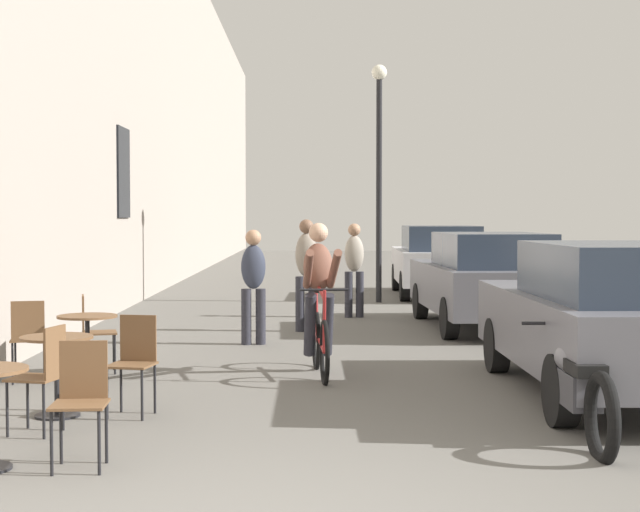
{
  "coord_description": "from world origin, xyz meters",
  "views": [
    {
      "loc": [
        0.33,
        -5.16,
        1.79
      ],
      "look_at": [
        0.57,
        16.54,
        0.88
      ],
      "focal_mm": 53.75,
      "sensor_mm": 36.0,
      "label": 1
    }
  ],
  "objects_px": {
    "cafe_chair_mid_toward_street": "(134,357)",
    "parked_car_third": "(438,260)",
    "pedestrian_mid": "(306,268)",
    "parked_car_second": "(486,279)",
    "pedestrian_near": "(253,280)",
    "street_lamp": "(379,152)",
    "parked_car_nearest": "(610,317)",
    "cyclist_on_bicycle": "(319,303)",
    "cafe_chair_near_toward_street": "(81,395)",
    "cafe_chair_far_toward_wall": "(93,328)",
    "pedestrian_far": "(354,265)",
    "cafe_table_far": "(87,334)",
    "cafe_chair_far_toward_street": "(29,335)",
    "parked_motorcycle": "(576,387)",
    "cafe_table_mid": "(57,358)",
    "cafe_chair_mid_toward_wall": "(44,371)"
  },
  "relations": [
    {
      "from": "parked_car_third",
      "to": "pedestrian_mid",
      "type": "bearing_deg",
      "value": -114.11
    },
    {
      "from": "cafe_chair_near_toward_street",
      "to": "street_lamp",
      "type": "bearing_deg",
      "value": 76.74
    },
    {
      "from": "parked_car_third",
      "to": "parked_motorcycle",
      "type": "bearing_deg",
      "value": -93.03
    },
    {
      "from": "street_lamp",
      "to": "parked_motorcycle",
      "type": "xyz_separation_m",
      "value": [
        0.72,
        -12.13,
        -2.7
      ]
    },
    {
      "from": "parked_car_third",
      "to": "parked_motorcycle",
      "type": "xyz_separation_m",
      "value": [
        -0.72,
        -13.63,
        -0.41
      ]
    },
    {
      "from": "pedestrian_near",
      "to": "cafe_chair_mid_toward_wall",
      "type": "bearing_deg",
      "value": -104.34
    },
    {
      "from": "cafe_chair_mid_toward_street",
      "to": "cafe_chair_mid_toward_wall",
      "type": "relative_size",
      "value": 1.0
    },
    {
      "from": "cafe_chair_far_toward_street",
      "to": "pedestrian_far",
      "type": "xyz_separation_m",
      "value": [
        3.79,
        6.61,
        0.42
      ]
    },
    {
      "from": "cafe_chair_near_toward_street",
      "to": "cafe_chair_far_toward_street",
      "type": "bearing_deg",
      "value": 111.84
    },
    {
      "from": "cafe_chair_near_toward_street",
      "to": "cafe_chair_far_toward_wall",
      "type": "xyz_separation_m",
      "value": [
        -0.84,
        4.08,
        0.0
      ]
    },
    {
      "from": "cafe_table_far",
      "to": "pedestrian_near",
      "type": "relative_size",
      "value": 0.45
    },
    {
      "from": "cafe_table_far",
      "to": "pedestrian_near",
      "type": "height_order",
      "value": "pedestrian_near"
    },
    {
      "from": "parked_car_nearest",
      "to": "parked_motorcycle",
      "type": "distance_m",
      "value": 1.88
    },
    {
      "from": "cafe_chair_far_toward_street",
      "to": "parked_car_second",
      "type": "bearing_deg",
      "value": 40.14
    },
    {
      "from": "cafe_chair_mid_toward_street",
      "to": "street_lamp",
      "type": "distance_m",
      "value": 11.9
    },
    {
      "from": "cafe_chair_near_toward_street",
      "to": "street_lamp",
      "type": "xyz_separation_m",
      "value": [
        3.06,
        13.01,
        2.59
      ]
    },
    {
      "from": "cafe_chair_far_toward_wall",
      "to": "pedestrian_far",
      "type": "height_order",
      "value": "pedestrian_far"
    },
    {
      "from": "cafe_table_mid",
      "to": "parked_car_third",
      "type": "distance_m",
      "value": 13.8
    },
    {
      "from": "pedestrian_near",
      "to": "street_lamp",
      "type": "height_order",
      "value": "street_lamp"
    },
    {
      "from": "pedestrian_near",
      "to": "parked_car_nearest",
      "type": "xyz_separation_m",
      "value": [
        3.73,
        -3.95,
        -0.11
      ]
    },
    {
      "from": "pedestrian_far",
      "to": "parked_car_third",
      "type": "xyz_separation_m",
      "value": [
        2.09,
        4.48,
        -0.12
      ]
    },
    {
      "from": "pedestrian_far",
      "to": "pedestrian_mid",
      "type": "bearing_deg",
      "value": -112.1
    },
    {
      "from": "cafe_chair_far_toward_wall",
      "to": "cafe_table_far",
      "type": "bearing_deg",
      "value": -82.72
    },
    {
      "from": "cafe_chair_mid_toward_wall",
      "to": "cyclist_on_bicycle",
      "type": "relative_size",
      "value": 0.51
    },
    {
      "from": "pedestrian_mid",
      "to": "cafe_chair_far_toward_wall",
      "type": "bearing_deg",
      "value": -121.83
    },
    {
      "from": "cafe_chair_near_toward_street",
      "to": "cafe_table_far",
      "type": "xyz_separation_m",
      "value": [
        -0.77,
        3.51,
        0.0
      ]
    },
    {
      "from": "cafe_chair_far_toward_street",
      "to": "parked_motorcycle",
      "type": "relative_size",
      "value": 0.41
    },
    {
      "from": "cafe_chair_mid_toward_street",
      "to": "cafe_chair_far_toward_street",
      "type": "xyz_separation_m",
      "value": [
        -1.42,
        1.64,
        0.0
      ]
    },
    {
      "from": "cafe_chair_far_toward_street",
      "to": "cyclist_on_bicycle",
      "type": "height_order",
      "value": "cyclist_on_bicycle"
    },
    {
      "from": "parked_car_third",
      "to": "parked_car_second",
      "type": "bearing_deg",
      "value": -90.78
    },
    {
      "from": "pedestrian_far",
      "to": "parked_car_second",
      "type": "height_order",
      "value": "pedestrian_far"
    },
    {
      "from": "cafe_table_far",
      "to": "cafe_chair_near_toward_street",
      "type": "bearing_deg",
      "value": -77.66
    },
    {
      "from": "cafe_chair_far_toward_street",
      "to": "cafe_chair_near_toward_street",
      "type": "bearing_deg",
      "value": -68.16
    },
    {
      "from": "cafe_table_far",
      "to": "pedestrian_near",
      "type": "bearing_deg",
      "value": 61.57
    },
    {
      "from": "cafe_chair_mid_toward_street",
      "to": "parked_car_third",
      "type": "height_order",
      "value": "parked_car_third"
    },
    {
      "from": "cafe_chair_mid_toward_street",
      "to": "pedestrian_far",
      "type": "xyz_separation_m",
      "value": [
        2.37,
        8.25,
        0.42
      ]
    },
    {
      "from": "cafe_chair_near_toward_street",
      "to": "pedestrian_mid",
      "type": "relative_size",
      "value": 0.51
    },
    {
      "from": "cafe_chair_mid_toward_street",
      "to": "parked_car_third",
      "type": "bearing_deg",
      "value": 70.71
    },
    {
      "from": "cafe_table_mid",
      "to": "parked_car_nearest",
      "type": "bearing_deg",
      "value": 9.01
    },
    {
      "from": "cafe_table_far",
      "to": "parked_motorcycle",
      "type": "bearing_deg",
      "value": -29.96
    },
    {
      "from": "pedestrian_mid",
      "to": "pedestrian_far",
      "type": "relative_size",
      "value": 1.05
    },
    {
      "from": "pedestrian_mid",
      "to": "pedestrian_near",
      "type": "bearing_deg",
      "value": -116.1
    },
    {
      "from": "parked_car_second",
      "to": "cafe_chair_mid_toward_street",
      "type": "bearing_deg",
      "value": -123.8
    },
    {
      "from": "parked_car_third",
      "to": "street_lamp",
      "type": "bearing_deg",
      "value": -133.67
    },
    {
      "from": "cafe_chair_mid_toward_street",
      "to": "cyclist_on_bicycle",
      "type": "relative_size",
      "value": 0.51
    },
    {
      "from": "pedestrian_near",
      "to": "pedestrian_mid",
      "type": "height_order",
      "value": "pedestrian_mid"
    },
    {
      "from": "parked_car_nearest",
      "to": "cyclist_on_bicycle",
      "type": "bearing_deg",
      "value": 152.78
    },
    {
      "from": "pedestrian_mid",
      "to": "cafe_chair_mid_toward_street",
      "type": "bearing_deg",
      "value": -103.88
    },
    {
      "from": "cafe_table_mid",
      "to": "pedestrian_near",
      "type": "bearing_deg",
      "value": 72.87
    },
    {
      "from": "pedestrian_near",
      "to": "parked_car_third",
      "type": "xyz_separation_m",
      "value": [
        3.66,
        8.03,
        -0.08
      ]
    }
  ]
}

